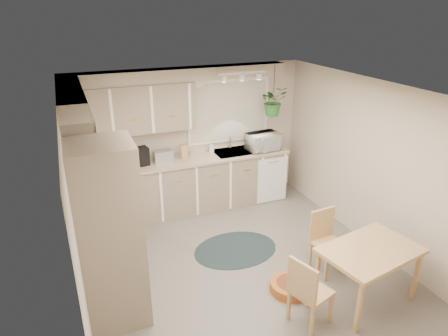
{
  "coord_description": "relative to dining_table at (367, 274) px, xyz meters",
  "views": [
    {
      "loc": [
        -1.9,
        -4.18,
        3.33
      ],
      "look_at": [
        -0.0,
        0.55,
        1.22
      ],
      "focal_mm": 32.0,
      "sensor_mm": 36.0,
      "label": 1
    }
  ],
  "objects": [
    {
      "name": "coffee_maker",
      "position": [
        -2.02,
        3.0,
        0.73
      ],
      "size": [
        0.19,
        0.22,
        0.29
      ],
      "primitive_type": "cube",
      "rotation": [
        0.0,
        0.0,
        0.16
      ],
      "color": "black",
      "rests_on": "counter_back"
    },
    {
      "name": "track_light_bar",
      "position": [
        -0.43,
        2.75,
        1.98
      ],
      "size": [
        0.8,
        0.04,
        0.04
      ],
      "primitive_type": "cube",
      "color": "silver",
      "rests_on": "ceiling"
    },
    {
      "name": "wall_left",
      "position": [
        -3.13,
        1.2,
        0.85
      ],
      "size": [
        0.04,
        4.2,
        2.4
      ],
      "primitive_type": "cube",
      "color": "#B6A996",
      "rests_on": "floor"
    },
    {
      "name": "braided_rug",
      "position": [
        -1.04,
        1.53,
        -0.35
      ],
      "size": [
        1.25,
        0.94,
        0.01
      ],
      "primitive_type": "ellipsoid",
      "rotation": [
        0.0,
        0.0,
        0.01
      ],
      "color": "black",
      "rests_on": "floor"
    },
    {
      "name": "oven_stack",
      "position": [
        -2.8,
        0.82,
        0.7
      ],
      "size": [
        0.65,
        0.65,
        2.1
      ],
      "primitive_type": "cube",
      "color": "gray",
      "rests_on": "floor"
    },
    {
      "name": "cooktop",
      "position": [
        -2.81,
        1.5,
        0.59
      ],
      "size": [
        0.52,
        0.58,
        0.02
      ],
      "primitive_type": "cube",
      "color": "silver",
      "rests_on": "counter_left"
    },
    {
      "name": "floor",
      "position": [
        -1.13,
        1.2,
        -0.35
      ],
      "size": [
        4.2,
        4.2,
        0.0
      ],
      "primitive_type": "plane",
      "color": "slate",
      "rests_on": "ground"
    },
    {
      "name": "chair_back",
      "position": [
        -0.09,
        0.63,
        0.07
      ],
      "size": [
        0.43,
        0.43,
        0.85
      ],
      "primitive_type": "cube",
      "rotation": [
        0.0,
        0.0,
        3.23
      ],
      "color": "tan",
      "rests_on": "floor"
    },
    {
      "name": "soap_bottle",
      "position": [
        -0.81,
        3.15,
        0.63
      ],
      "size": [
        0.08,
        0.18,
        0.08
      ],
      "primitive_type": "imported",
      "rotation": [
        0.0,
        0.0,
        -0.02
      ],
      "color": "silver",
      "rests_on": "counter_back"
    },
    {
      "name": "upper_cab_back",
      "position": [
        -2.13,
        3.12,
        1.47
      ],
      "size": [
        2.0,
        0.35,
        0.75
      ],
      "primitive_type": "cube",
      "color": "gray",
      "rests_on": "wall_back"
    },
    {
      "name": "dining_table",
      "position": [
        0.0,
        0.0,
        0.0
      ],
      "size": [
        1.24,
        0.94,
        0.71
      ],
      "primitive_type": "cube",
      "rotation": [
        0.0,
        0.0,
        0.18
      ],
      "color": "tan",
      "rests_on": "floor"
    },
    {
      "name": "hanging_plant",
      "position": [
        0.24,
        2.9,
        1.39
      ],
      "size": [
        0.47,
        0.52,
        0.39
      ],
      "primitive_type": "imported",
      "rotation": [
        0.0,
        0.0,
        0.04
      ],
      "color": "#2A6327",
      "rests_on": "ceiling"
    },
    {
      "name": "base_cab_left",
      "position": [
        -2.83,
        2.07,
        0.1
      ],
      "size": [
        0.6,
        1.85,
        0.9
      ],
      "primitive_type": "cube",
      "color": "gray",
      "rests_on": "floor"
    },
    {
      "name": "ceiling",
      "position": [
        -1.13,
        1.2,
        2.05
      ],
      "size": [
        4.2,
        4.2,
        0.0
      ],
      "primitive_type": "plane",
      "color": "white",
      "rests_on": "wall_back"
    },
    {
      "name": "sink",
      "position": [
        -0.43,
        3.0,
        0.55
      ],
      "size": [
        0.7,
        0.48,
        0.1
      ],
      "primitive_type": "cube",
      "color": "#A0A3A8",
      "rests_on": "counter_back"
    },
    {
      "name": "chair_left",
      "position": [
        -0.82,
        -0.07,
        0.07
      ],
      "size": [
        0.51,
        0.51,
        0.85
      ],
      "primitive_type": "cube",
      "rotation": [
        0.0,
        0.0,
        -1.25
      ],
      "color": "tan",
      "rests_on": "floor"
    },
    {
      "name": "upper_cab_left",
      "position": [
        -2.95,
        2.2,
        1.47
      ],
      "size": [
        0.35,
        2.0,
        0.75
      ],
      "primitive_type": "cube",
      "color": "gray",
      "rests_on": "wall_left"
    },
    {
      "name": "soffit_left",
      "position": [
        -2.98,
        2.2,
        1.95
      ],
      "size": [
        0.3,
        2.0,
        0.2
      ],
      "primitive_type": "cube",
      "color": "#B6A996",
      "rests_on": "wall_left"
    },
    {
      "name": "range_hood",
      "position": [
        -2.83,
        1.5,
        1.05
      ],
      "size": [
        0.4,
        0.6,
        0.14
      ],
      "primitive_type": "cube",
      "color": "silver",
      "rests_on": "upper_cab_left"
    },
    {
      "name": "pet_bed",
      "position": [
        -0.75,
        0.46,
        -0.29
      ],
      "size": [
        0.61,
        0.61,
        0.12
      ],
      "primitive_type": "cylinder",
      "rotation": [
        0.0,
        0.0,
        0.21
      ],
      "color": "#B96025",
      "rests_on": "floor"
    },
    {
      "name": "window_frame",
      "position": [
        -0.43,
        3.28,
        1.25
      ],
      "size": [
        1.5,
        0.02,
        1.1
      ],
      "primitive_type": "cube",
      "color": "white",
      "rests_on": "wall_back"
    },
    {
      "name": "microwave",
      "position": [
        0.07,
        2.9,
        0.77
      ],
      "size": [
        0.58,
        0.36,
        0.37
      ],
      "primitive_type": "imported",
      "rotation": [
        0.0,
        0.0,
        0.09
      ],
      "color": "silver",
      "rests_on": "counter_back"
    },
    {
      "name": "dishwasher_front",
      "position": [
        0.17,
        2.69,
        0.07
      ],
      "size": [
        0.58,
        0.02,
        0.83
      ],
      "primitive_type": "cube",
      "color": "silver",
      "rests_on": "base_cab_back"
    },
    {
      "name": "knife_block",
      "position": [
        -1.32,
        3.05,
        0.7
      ],
      "size": [
        0.12,
        0.12,
        0.23
      ],
      "primitive_type": "cube",
      "rotation": [
        0.0,
        0.0,
        -0.18
      ],
      "color": "tan",
      "rests_on": "counter_back"
    },
    {
      "name": "wall_back",
      "position": [
        -1.13,
        3.3,
        0.85
      ],
      "size": [
        4.0,
        0.04,
        2.4
      ],
      "primitive_type": "cube",
      "color": "#B6A996",
      "rests_on": "floor"
    },
    {
      "name": "wall_clock",
      "position": [
        -0.98,
        3.27,
        1.83
      ],
      "size": [
        0.3,
        0.03,
        0.3
      ],
      "primitive_type": "cylinder",
      "rotation": [
        1.57,
        0.0,
        0.0
      ],
      "color": "gold",
      "rests_on": "wall_back"
    },
    {
      "name": "wall_oven_face",
      "position": [
        -2.48,
        0.82,
        0.7
      ],
      "size": [
        0.02,
        0.56,
        0.58
      ],
      "primitive_type": "cube",
      "color": "silver",
      "rests_on": "oven_stack"
    },
    {
      "name": "wall_right",
      "position": [
        0.87,
        1.2,
        0.85
      ],
      "size": [
        0.04,
        4.2,
        2.4
      ],
      "primitive_type": "cube",
      "color": "#B6A996",
      "rests_on": "floor"
    },
    {
      "name": "counter_left",
      "position": [
        -2.82,
        2.07,
        0.57
      ],
      "size": [
        0.64,
        1.89,
        0.04
      ],
      "primitive_type": "cube",
      "color": "tan",
      "rests_on": "base_cab_left"
    },
    {
      "name": "wall_front",
      "position": [
        -1.13,
        -0.9,
        0.85
      ],
      "size": [
        4.0,
        0.04,
        2.4
      ],
      "primitive_type": "cube",
      "color": "#B6A996",
      "rests_on": "floor"
    },
    {
      "name": "soffit_back",
      "position": [
        -1.33,
        3.15,
        1.95
      ],
      "size": [
        3.6,
        0.3,
        0.2
      ],
      "primitive_type": "cube",
      "color": "#B6A996",
      "rests_on": "wall_back"
    },
    {
      "name": "window_blinds",
      "position": [
        -0.43,
        3.27,
        1.25
      ],
      "size": [
        1.4,
        0.02,
        1.0
      ],
      "primitive_type": "cube",
      "color": "beige",
      "rests_on": "wall_back"
    },
    {
      "name": "toaster",
      "position": [
        -1.69,
        3.02,
        0.68
      ],
      "size": [
        0.31,
        0.18,
        0.19
      ],
      "primitive_type": "cube",
      "rotation": [
        0.0,
        0.0,
        0.03
      ],
      "color": "#A0A3A8",
      "rests_on": "counter_back"
    },
    {
      "name": "counter_back",
      "position": [
        -1.33,
        2.99,
        0.57
      ],
      "size": [
        3.64,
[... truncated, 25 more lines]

